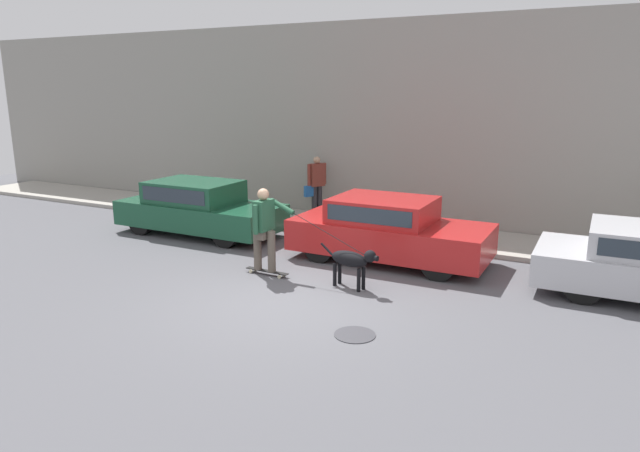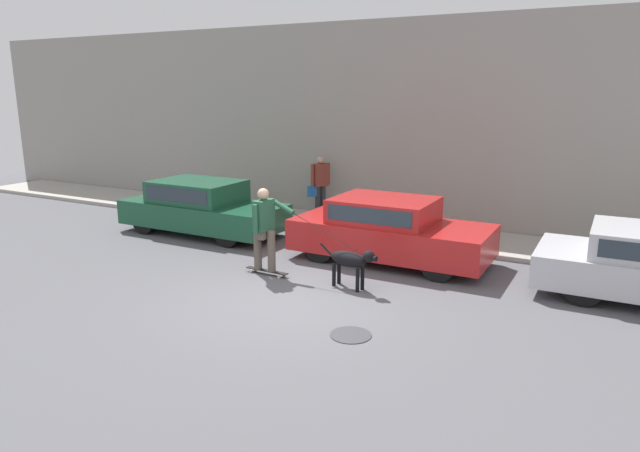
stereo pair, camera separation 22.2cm
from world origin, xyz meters
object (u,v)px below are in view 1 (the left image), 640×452
object	(u,v)px
dog	(352,260)
pedestrian_with_bag	(316,184)
parked_car_1	(388,231)
skateboarder	(265,226)
parked_car_0	(199,208)

from	to	relation	value
dog	pedestrian_with_bag	size ratio (longest dim) A/B	0.75
dog	pedestrian_with_bag	distance (m)	5.61
parked_car_1	skateboarder	distance (m)	2.68
pedestrian_with_bag	parked_car_0	bearing A→B (deg)	82.59
parked_car_0	pedestrian_with_bag	xyz separation A→B (m)	(1.88, 2.70, 0.37)
parked_car_0	dog	bearing A→B (deg)	-20.98
parked_car_0	skateboarder	bearing A→B (deg)	-31.71
parked_car_0	dog	world-z (taller)	parked_car_0
dog	skateboarder	distance (m)	1.87
parked_car_0	pedestrian_with_bag	distance (m)	3.31
pedestrian_with_bag	skateboarder	bearing A→B (deg)	133.25
dog	pedestrian_with_bag	world-z (taller)	pedestrian_with_bag
parked_car_0	dog	distance (m)	5.38
dog	skateboarder	size ratio (longest dim) A/B	0.47
parked_car_1	pedestrian_with_bag	bearing A→B (deg)	139.30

